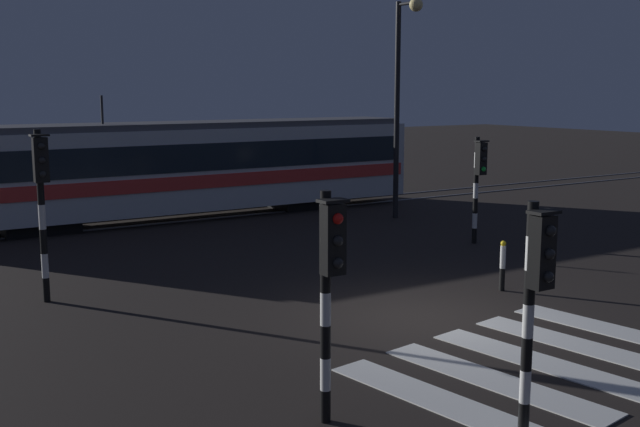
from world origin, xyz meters
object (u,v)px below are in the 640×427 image
traffic_light_corner_near_left (330,273)px  tram (181,167)px  traffic_light_kerb_mid_left (536,285)px  bollard_island_edge (503,266)px  street_lamp_trackside_right (402,82)px  traffic_light_corner_far_left (41,190)px  traffic_light_corner_far_right (479,174)px

traffic_light_corner_near_left → tram: tram is taller
traffic_light_kerb_mid_left → bollard_island_edge: 7.38m
street_lamp_trackside_right → traffic_light_kerb_mid_left: bearing=-122.4°
traffic_light_corner_near_left → bollard_island_edge: bearing=28.2°
traffic_light_corner_far_left → street_lamp_trackside_right: size_ratio=0.49×
traffic_light_corner_far_left → bollard_island_edge: (8.60, -4.29, -1.78)m
traffic_light_corner_far_right → bollard_island_edge: (-3.16, -4.10, -1.43)m
traffic_light_kerb_mid_left → bollard_island_edge: bearing=47.3°
traffic_light_corner_far_left → street_lamp_trackside_right: 13.45m
street_lamp_trackside_right → traffic_light_corner_far_right: bearing=-99.8°
traffic_light_kerb_mid_left → street_lamp_trackside_right: street_lamp_trackside_right is taller
street_lamp_trackside_right → traffic_light_corner_near_left: bearing=-131.3°
traffic_light_corner_near_left → traffic_light_corner_far_right: traffic_light_corner_near_left is taller
traffic_light_corner_near_left → traffic_light_corner_far_left: size_ratio=0.87×
traffic_light_corner_near_left → street_lamp_trackside_right: street_lamp_trackside_right is taller
bollard_island_edge → tram: bearing=100.0°
traffic_light_corner_near_left → tram: bearing=74.3°
traffic_light_corner_near_left → traffic_light_kerb_mid_left: bearing=-40.9°
traffic_light_kerb_mid_left → traffic_light_corner_far_left: 10.30m
traffic_light_corner_far_right → tram: size_ratio=0.17×
traffic_light_corner_near_left → street_lamp_trackside_right: bearing=48.7°
traffic_light_corner_far_left → bollard_island_edge: traffic_light_corner_far_left is taller
traffic_light_corner_far_right → traffic_light_kerb_mid_left: (-8.07, -9.43, -0.02)m
traffic_light_corner_far_left → tram: bearing=53.0°
traffic_light_corner_near_left → traffic_light_corner_far_left: (-1.76, 7.95, 0.31)m
traffic_light_corner_far_left → street_lamp_trackside_right: street_lamp_trackside_right is taller
tram → traffic_light_kerb_mid_left: bearing=-98.4°
traffic_light_kerb_mid_left → bollard_island_edge: traffic_light_kerb_mid_left is taller
traffic_light_corner_near_left → street_lamp_trackside_right: size_ratio=0.43×
traffic_light_corner_far_right → bollard_island_edge: bearing=-127.6°
traffic_light_corner_far_right → traffic_light_corner_far_left: bearing=179.1°
traffic_light_kerb_mid_left → bollard_island_edge: (4.92, 5.32, -1.42)m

